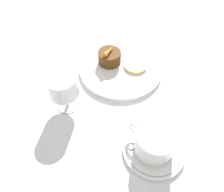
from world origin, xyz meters
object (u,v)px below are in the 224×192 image
object	(u,v)px
dinner_plate	(119,68)
dessert_cake	(110,57)
coffee_cup	(155,142)
fork	(162,106)
wine_glass	(63,88)

from	to	relation	value
dinner_plate	dessert_cake	world-z (taller)	dessert_cake
coffee_cup	fork	bearing A→B (deg)	-70.44
coffee_cup	dessert_cake	size ratio (longest dim) A/B	1.63
wine_glass	fork	size ratio (longest dim) A/B	0.63
coffee_cup	dessert_cake	xyz separation A→B (m)	(0.27, -0.18, -0.01)
wine_glass	dessert_cake	size ratio (longest dim) A/B	1.55
dinner_plate	fork	size ratio (longest dim) A/B	1.46
dinner_plate	coffee_cup	distance (m)	0.30
dessert_cake	wine_glass	bearing A→B (deg)	92.60
dinner_plate	wine_glass	distance (m)	0.22
fork	dessert_cake	size ratio (longest dim) A/B	2.47
fork	dessert_cake	distance (m)	0.23
dinner_plate	wine_glass	bearing A→B (deg)	82.15
dinner_plate	coffee_cup	xyz separation A→B (m)	(-0.23, 0.18, 0.04)
wine_glass	dessert_cake	distance (m)	0.21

